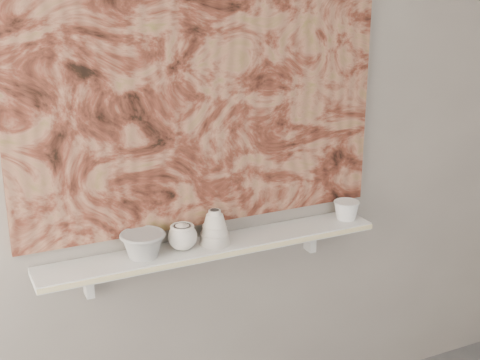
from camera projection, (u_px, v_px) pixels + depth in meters
wall_back at (202, 135)px, 2.60m from camera, size 3.60×0.00×3.60m
shelf at (213, 247)px, 2.65m from camera, size 1.40×0.18×0.03m
shelf_stripe at (223, 256)px, 2.57m from camera, size 1.40×0.01×0.02m
bracket_left at (88, 281)px, 2.53m from camera, size 0.03×0.06×0.12m
bracket_right at (310, 238)px, 2.93m from camera, size 0.03×0.06×0.12m
painting at (203, 87)px, 2.53m from camera, size 1.50×0.02×1.10m
house_motif at (304, 153)px, 2.80m from camera, size 0.09×0.00×0.08m
bowl_grey at (143, 244)px, 2.51m from camera, size 0.18×0.18×0.10m
cup_cream at (182, 237)px, 2.58m from camera, size 0.14×0.14×0.10m
bell_vessel at (215, 227)px, 2.63m from camera, size 0.14×0.14×0.14m
bowl_white at (346, 210)px, 2.89m from camera, size 0.14×0.14×0.08m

